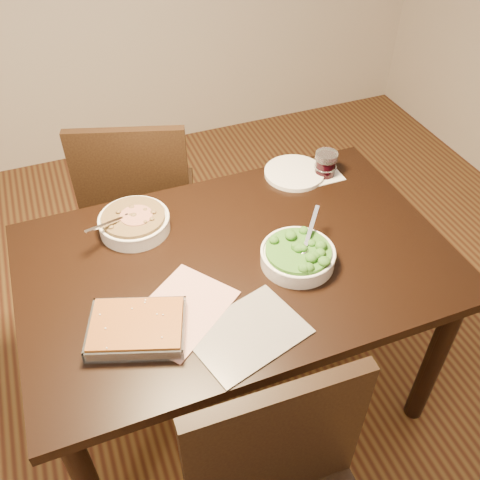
# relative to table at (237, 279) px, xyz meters

# --- Properties ---
(ground) EXTENTS (4.00, 4.00, 0.00)m
(ground) POSITION_rel_table_xyz_m (0.00, 0.00, -0.65)
(ground) COLOR #3F1E12
(ground) RESTS_ON ground
(table) EXTENTS (1.40, 0.90, 0.75)m
(table) POSITION_rel_table_xyz_m (0.00, 0.00, 0.00)
(table) COLOR black
(table) RESTS_ON ground
(magazine_a) EXTENTS (0.38, 0.37, 0.01)m
(magazine_a) POSITION_rel_table_xyz_m (-0.23, -0.15, 0.10)
(magazine_a) COLOR #A2352E
(magazine_a) RESTS_ON table
(magazine_b) EXTENTS (0.37, 0.31, 0.01)m
(magazine_b) POSITION_rel_table_xyz_m (-0.08, -0.30, 0.10)
(magazine_b) COLOR #24242B
(magazine_b) RESTS_ON table
(coaster) EXTENTS (0.12, 0.12, 0.00)m
(coaster) POSITION_rel_table_xyz_m (0.49, 0.32, 0.10)
(coaster) COLOR white
(coaster) RESTS_ON table
(stew_bowl) EXTENTS (0.25, 0.25, 0.09)m
(stew_bowl) POSITION_rel_table_xyz_m (-0.28, 0.27, 0.13)
(stew_bowl) COLOR white
(stew_bowl) RESTS_ON table
(broccoli_bowl) EXTENTS (0.24, 0.24, 0.09)m
(broccoli_bowl) POSITION_rel_table_xyz_m (0.18, -0.09, 0.13)
(broccoli_bowl) COLOR white
(broccoli_bowl) RESTS_ON table
(baking_dish) EXTENTS (0.32, 0.28, 0.05)m
(baking_dish) POSITION_rel_table_xyz_m (-0.37, -0.18, 0.12)
(baking_dish) COLOR silver
(baking_dish) RESTS_ON table
(wine_tumbler) EXTENTS (0.09, 0.09, 0.10)m
(wine_tumbler) POSITION_rel_table_xyz_m (0.49, 0.32, 0.15)
(wine_tumbler) COLOR black
(wine_tumbler) RESTS_ON coaster
(dinner_plate) EXTENTS (0.24, 0.24, 0.02)m
(dinner_plate) POSITION_rel_table_xyz_m (0.38, 0.36, 0.10)
(dinner_plate) COLOR white
(dinner_plate) RESTS_ON table
(chair_far) EXTENTS (0.57, 0.57, 0.96)m
(chair_far) POSITION_rel_table_xyz_m (-0.19, 0.70, -0.12)
(chair_far) COLOR black
(chair_far) RESTS_ON ground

